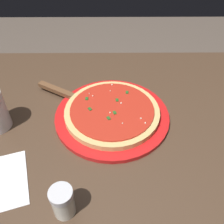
{
  "coord_description": "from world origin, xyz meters",
  "views": [
    {
      "loc": [
        0.01,
        0.49,
        1.23
      ],
      "look_at": [
        0.01,
        -0.02,
        0.76
      ],
      "focal_mm": 40.01,
      "sensor_mm": 36.0,
      "label": 1
    }
  ],
  "objects_px": {
    "pizza_server": "(67,95)",
    "parmesan_shaker": "(63,202)",
    "pizza": "(112,111)",
    "napkin_folded_right": "(1,182)",
    "serving_plate": "(112,116)"
  },
  "relations": [
    {
      "from": "serving_plate",
      "to": "pizza",
      "type": "bearing_deg",
      "value": -86.45
    },
    {
      "from": "pizza",
      "to": "pizza_server",
      "type": "bearing_deg",
      "value": -30.54
    },
    {
      "from": "pizza",
      "to": "pizza_server",
      "type": "xyz_separation_m",
      "value": [
        0.14,
        -0.08,
        -0.0
      ]
    },
    {
      "from": "napkin_folded_right",
      "to": "serving_plate",
      "type": "bearing_deg",
      "value": -140.46
    },
    {
      "from": "serving_plate",
      "to": "napkin_folded_right",
      "type": "height_order",
      "value": "serving_plate"
    },
    {
      "from": "pizza_server",
      "to": "parmesan_shaker",
      "type": "xyz_separation_m",
      "value": [
        -0.04,
        0.35,
        0.02
      ]
    },
    {
      "from": "napkin_folded_right",
      "to": "parmesan_shaker",
      "type": "xyz_separation_m",
      "value": [
        -0.15,
        0.07,
        0.04
      ]
    },
    {
      "from": "pizza",
      "to": "parmesan_shaker",
      "type": "height_order",
      "value": "parmesan_shaker"
    },
    {
      "from": "napkin_folded_right",
      "to": "pizza_server",
      "type": "bearing_deg",
      "value": -111.58
    },
    {
      "from": "parmesan_shaker",
      "to": "napkin_folded_right",
      "type": "bearing_deg",
      "value": -23.64
    },
    {
      "from": "serving_plate",
      "to": "parmesan_shaker",
      "type": "distance_m",
      "value": 0.29
    },
    {
      "from": "pizza",
      "to": "napkin_folded_right",
      "type": "height_order",
      "value": "pizza"
    },
    {
      "from": "pizza",
      "to": "napkin_folded_right",
      "type": "bearing_deg",
      "value": 39.54
    },
    {
      "from": "pizza_server",
      "to": "napkin_folded_right",
      "type": "bearing_deg",
      "value": 68.42
    },
    {
      "from": "serving_plate",
      "to": "pizza_server",
      "type": "height_order",
      "value": "pizza_server"
    }
  ]
}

